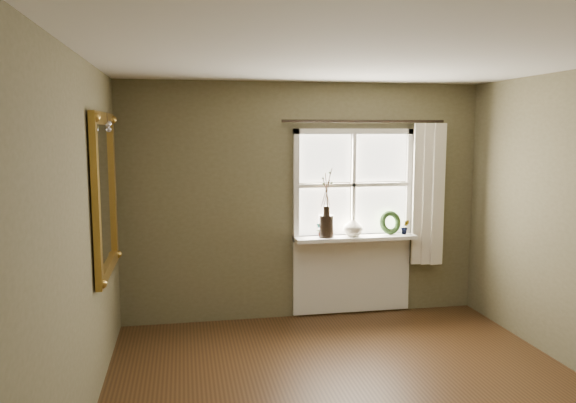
% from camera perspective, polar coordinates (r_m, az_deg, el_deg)
% --- Properties ---
extents(ceiling, '(4.50, 4.50, 0.00)m').
position_cam_1_polar(ceiling, '(4.00, 8.87, 14.60)').
color(ceiling, silver).
rests_on(ceiling, ground).
extents(wall_back, '(4.00, 0.10, 2.60)m').
position_cam_1_polar(wall_back, '(6.23, 1.59, 0.04)').
color(wall_back, brown).
rests_on(wall_back, ground).
extents(wall_left, '(0.10, 4.50, 2.60)m').
position_cam_1_polar(wall_left, '(3.90, -21.43, -4.85)').
color(wall_left, brown).
rests_on(wall_left, ground).
extents(window_frame, '(1.36, 0.06, 1.24)m').
position_cam_1_polar(window_frame, '(6.28, 6.64, 1.71)').
color(window_frame, white).
rests_on(window_frame, wall_back).
extents(window_sill, '(1.36, 0.26, 0.04)m').
position_cam_1_polar(window_sill, '(6.26, 6.86, -3.68)').
color(window_sill, white).
rests_on(window_sill, wall_back).
extents(window_apron, '(1.36, 0.04, 0.88)m').
position_cam_1_polar(window_apron, '(6.46, 6.51, -7.33)').
color(window_apron, white).
rests_on(window_apron, ground).
extents(dark_jug, '(0.17, 0.17, 0.24)m').
position_cam_1_polar(dark_jug, '(6.15, 3.92, -2.50)').
color(dark_jug, black).
rests_on(dark_jug, window_sill).
extents(cream_vase, '(0.24, 0.24, 0.22)m').
position_cam_1_polar(cream_vase, '(6.23, 6.65, -2.50)').
color(cream_vase, silver).
rests_on(cream_vase, window_sill).
extents(wreath, '(0.29, 0.18, 0.28)m').
position_cam_1_polar(wreath, '(6.42, 10.34, -2.37)').
color(wreath, '#243E1B').
rests_on(wreath, window_sill).
extents(potted_plant_left, '(0.10, 0.08, 0.17)m').
position_cam_1_polar(potted_plant_left, '(6.14, 3.29, -2.88)').
color(potted_plant_left, '#243E1B').
rests_on(potted_plant_left, window_sill).
extents(potted_plant_right, '(0.10, 0.09, 0.17)m').
position_cam_1_polar(potted_plant_right, '(6.44, 11.81, -2.55)').
color(potted_plant_right, '#243E1B').
rests_on(potted_plant_right, window_sill).
extents(curtain, '(0.36, 0.12, 1.59)m').
position_cam_1_polar(curtain, '(6.50, 13.97, 0.71)').
color(curtain, silver).
rests_on(curtain, wall_back).
extents(curtain_rod, '(1.84, 0.03, 0.03)m').
position_cam_1_polar(curtain_rod, '(6.23, 7.79, 8.09)').
color(curtain_rod, black).
rests_on(curtain_rod, wall_back).
extents(gilt_mirror, '(0.10, 1.15, 1.37)m').
position_cam_1_polar(gilt_mirror, '(4.98, -18.11, 0.73)').
color(gilt_mirror, white).
rests_on(gilt_mirror, wall_left).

